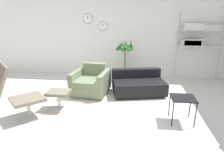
# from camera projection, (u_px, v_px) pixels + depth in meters

# --- Properties ---
(ground_plane) EXTENTS (12.00, 12.00, 0.00)m
(ground_plane) POSITION_uv_depth(u_px,v_px,m) (95.00, 113.00, 4.01)
(ground_plane) COLOR silver
(wall_back) EXTENTS (12.00, 0.09, 2.80)m
(wall_back) POSITION_uv_depth(u_px,v_px,m) (112.00, 31.00, 6.23)
(wall_back) COLOR silver
(wall_back) RESTS_ON ground_plane
(round_rug) EXTENTS (2.18, 2.18, 0.01)m
(round_rug) POSITION_uv_depth(u_px,v_px,m) (94.00, 117.00, 3.87)
(round_rug) COLOR #BCB29E
(round_rug) RESTS_ON ground_plane
(lounge_chair) EXTENTS (1.04, 1.03, 1.16)m
(lounge_chair) POSITION_uv_depth(u_px,v_px,m) (7.00, 88.00, 3.48)
(lounge_chair) COLOR #BCBCC1
(lounge_chair) RESTS_ON ground_plane
(ottoman) EXTENTS (0.46, 0.39, 0.40)m
(ottoman) POSITION_uv_depth(u_px,v_px,m) (59.00, 96.00, 4.12)
(ottoman) COLOR #BCBCC1
(ottoman) RESTS_ON ground_plane
(armchair_red) EXTENTS (0.92, 0.96, 0.71)m
(armchair_red) POSITION_uv_depth(u_px,v_px,m) (91.00, 83.00, 4.98)
(armchair_red) COLOR silver
(armchair_red) RESTS_ON ground_plane
(couch_low) EXTENTS (1.40, 1.08, 0.57)m
(couch_low) POSITION_uv_depth(u_px,v_px,m) (138.00, 85.00, 5.01)
(couch_low) COLOR black
(couch_low) RESTS_ON ground_plane
(side_table) EXTENTS (0.42, 0.42, 0.48)m
(side_table) POSITION_uv_depth(u_px,v_px,m) (183.00, 100.00, 3.58)
(side_table) COLOR black
(side_table) RESTS_ON ground_plane
(potted_plant) EXTENTS (0.52, 0.51, 1.25)m
(potted_plant) POSITION_uv_depth(u_px,v_px,m) (125.00, 61.00, 6.00)
(potted_plant) COLOR brown
(potted_plant) RESTS_ON ground_plane
(shelf_unit) EXTENTS (1.31, 0.28, 2.03)m
(shelf_unit) POSITION_uv_depth(u_px,v_px,m) (197.00, 36.00, 5.76)
(shelf_unit) COLOR #BCBCC1
(shelf_unit) RESTS_ON ground_plane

